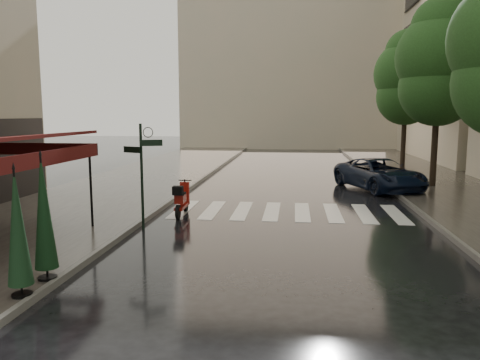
% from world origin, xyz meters
% --- Properties ---
extents(ground, '(120.00, 120.00, 0.00)m').
position_xyz_m(ground, '(0.00, 0.00, 0.00)').
color(ground, black).
rests_on(ground, ground).
extents(sidewalk_near, '(6.00, 60.00, 0.12)m').
position_xyz_m(sidewalk_near, '(-4.50, 12.00, 0.06)').
color(sidewalk_near, '#38332D').
rests_on(sidewalk_near, ground).
extents(sidewalk_far, '(5.50, 60.00, 0.12)m').
position_xyz_m(sidewalk_far, '(10.25, 12.00, 0.06)').
color(sidewalk_far, '#38332D').
rests_on(sidewalk_far, ground).
extents(curb_near, '(0.12, 60.00, 0.16)m').
position_xyz_m(curb_near, '(-1.45, 12.00, 0.07)').
color(curb_near, '#595651').
rests_on(curb_near, ground).
extents(curb_far, '(0.12, 60.00, 0.16)m').
position_xyz_m(curb_far, '(7.45, 12.00, 0.07)').
color(curb_far, '#595651').
rests_on(curb_far, ground).
extents(crosswalk, '(7.85, 3.20, 0.01)m').
position_xyz_m(crosswalk, '(2.98, 6.00, 0.01)').
color(crosswalk, silver).
rests_on(crosswalk, ground).
extents(signpost, '(1.17, 0.29, 3.10)m').
position_xyz_m(signpost, '(-1.19, 3.00, 1.83)').
color(signpost, black).
rests_on(signpost, ground).
extents(backdrop_building, '(22.00, 6.00, 20.00)m').
position_xyz_m(backdrop_building, '(3.00, 38.00, 10.00)').
color(backdrop_building, '#C1AD93').
rests_on(backdrop_building, ground).
extents(tree_mid, '(3.80, 3.80, 8.34)m').
position_xyz_m(tree_mid, '(9.50, 12.00, 5.59)').
color(tree_mid, black).
rests_on(tree_mid, sidewalk_far).
extents(tree_far, '(3.80, 3.80, 8.16)m').
position_xyz_m(tree_far, '(9.70, 19.00, 5.46)').
color(tree_far, black).
rests_on(tree_far, sidewalk_far).
extents(scooter, '(0.45, 1.71, 1.12)m').
position_xyz_m(scooter, '(-0.52, 4.96, 0.52)').
color(scooter, black).
rests_on(scooter, ground).
extents(parked_car, '(4.01, 5.52, 1.39)m').
position_xyz_m(parked_car, '(7.00, 11.30, 0.70)').
color(parked_car, black).
rests_on(parked_car, ground).
extents(parasol_front, '(0.45, 0.45, 2.53)m').
position_xyz_m(parasol_front, '(-1.65, -1.60, 1.48)').
color(parasol_front, black).
rests_on(parasol_front, sidewalk_near).
extents(parasol_back, '(0.44, 0.44, 2.36)m').
position_xyz_m(parasol_back, '(-1.65, -2.49, 1.39)').
color(parasol_back, black).
rests_on(parasol_back, sidewalk_near).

